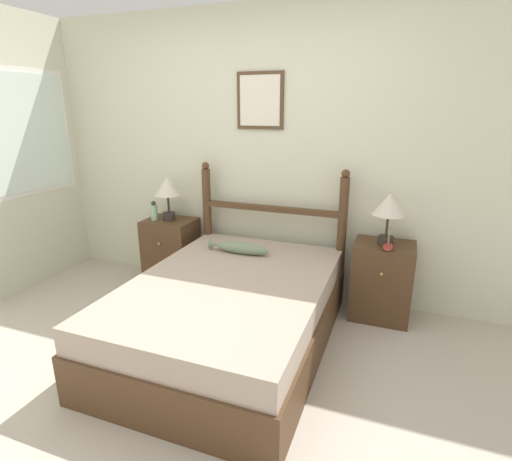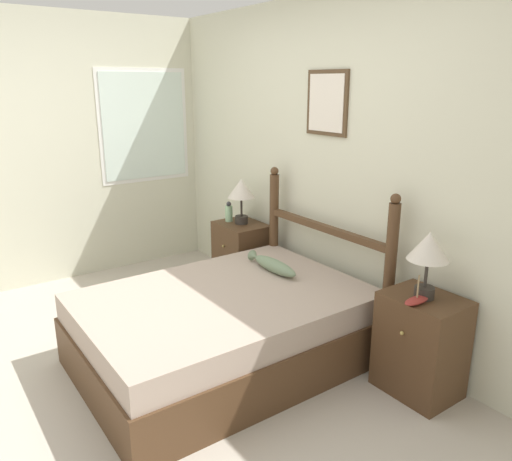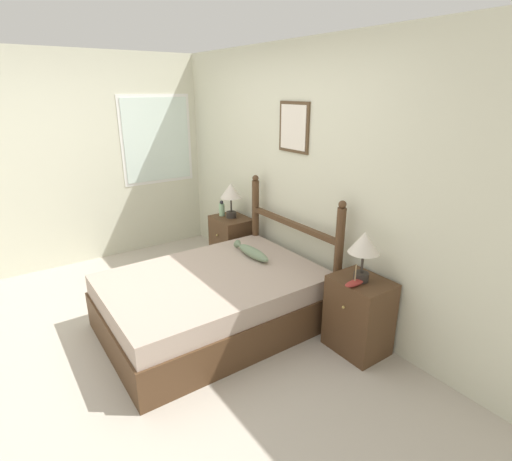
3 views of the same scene
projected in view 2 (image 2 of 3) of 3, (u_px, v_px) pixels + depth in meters
name	position (u px, v px, depth m)	size (l,w,h in m)	color
ground_plane	(128.00, 380.00, 3.33)	(16.00, 16.00, 0.00)	#B7AD9E
wall_back	(326.00, 166.00, 3.92)	(6.40, 0.08, 2.55)	beige
wall_left	(33.00, 153.00, 4.64)	(0.08, 6.40, 2.55)	beige
bed	(224.00, 328.00, 3.49)	(1.37, 1.93, 0.52)	#4C331E
headboard	(324.00, 251.00, 3.89)	(1.37, 0.08, 1.22)	#4C331E
nightstand_left	(241.00, 257.00, 4.71)	(0.48, 0.40, 0.65)	#4C331E
nightstand_right	(421.00, 345.00, 3.13)	(0.48, 0.40, 0.65)	#4C331E
table_lamp_left	(241.00, 191.00, 4.54)	(0.25, 0.25, 0.42)	#2D2823
table_lamp_right	(429.00, 250.00, 2.94)	(0.25, 0.25, 0.42)	#2D2823
bottle	(229.00, 212.00, 4.67)	(0.07, 0.07, 0.19)	#99C699
model_boat	(417.00, 300.00, 2.95)	(0.08, 0.20, 0.18)	maroon
fish_pillow	(273.00, 265.00, 3.81)	(0.54, 0.12, 0.10)	gray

